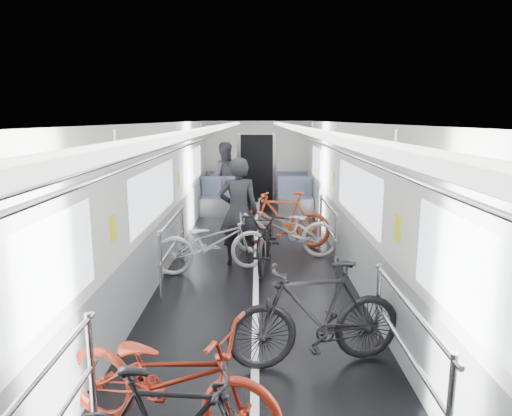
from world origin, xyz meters
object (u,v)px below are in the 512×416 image
at_px(bike_right_mid, 285,228).
at_px(bike_right_far, 284,219).
at_px(bike_left_far, 212,242).
at_px(bike_left_near, 167,378).
at_px(person_seated, 224,177).
at_px(bike_aisle, 266,238).
at_px(person_standing, 238,211).
at_px(bike_right_near, 316,314).

bearing_deg(bike_right_mid, bike_right_far, -169.45).
bearing_deg(bike_right_far, bike_left_far, -27.25).
distance_m(bike_left_near, person_seated, 8.84).
bearing_deg(person_seated, bike_aisle, 95.27).
distance_m(bike_right_far, person_seated, 3.66).
relative_size(bike_right_far, person_standing, 0.98).
relative_size(bike_left_near, person_seated, 1.01).
bearing_deg(bike_aisle, bike_right_near, -75.86).
distance_m(bike_aisle, person_standing, 0.65).
bearing_deg(bike_right_near, bike_right_far, 169.53).
distance_m(bike_left_far, bike_aisle, 0.93).
height_order(bike_left_far, person_seated, person_seated).
bearing_deg(bike_aisle, person_seated, 108.97).
relative_size(bike_left_far, person_standing, 1.02).
height_order(bike_left_near, bike_right_near, bike_right_near).
height_order(bike_left_far, bike_right_far, bike_right_far).
distance_m(bike_left_near, bike_right_far, 5.59).
distance_m(bike_left_far, person_standing, 0.71).
xyz_separation_m(bike_left_near, bike_aisle, (0.84, 4.24, -0.01)).
distance_m(bike_right_near, bike_right_far, 4.39).
distance_m(bike_right_mid, person_seated, 4.22).
bearing_deg(bike_right_near, bike_left_near, -61.73).
xyz_separation_m(bike_right_far, bike_aisle, (-0.36, -1.22, -0.06)).
bearing_deg(bike_aisle, bike_left_near, -95.03).
height_order(bike_left_near, person_standing, person_standing).
bearing_deg(bike_left_far, bike_right_near, -172.19).
height_order(bike_left_far, bike_right_mid, bike_right_mid).
xyz_separation_m(bike_right_near, bike_aisle, (-0.44, 3.17, -0.05)).
bearing_deg(person_standing, bike_right_far, -127.92).
bearing_deg(bike_aisle, bike_left_far, -155.84).
relative_size(bike_left_near, bike_right_near, 1.05).
relative_size(bike_right_near, bike_aisle, 0.97).
bearing_deg(person_standing, bike_aisle, 166.66).
distance_m(bike_left_near, bike_right_mid, 5.00).
relative_size(bike_left_near, bike_right_mid, 0.99).
bearing_deg(bike_right_far, bike_aisle, -4.19).
bearing_deg(bike_right_far, bike_left_near, -0.16).
xyz_separation_m(bike_right_far, person_seated, (-1.40, 3.37, 0.39)).
bearing_deg(bike_right_mid, person_standing, -45.60).
relative_size(bike_right_mid, person_seated, 1.03).
bearing_deg(person_seated, bike_right_near, 93.32).
bearing_deg(bike_right_near, bike_aisle, 176.41).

